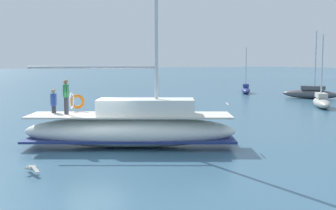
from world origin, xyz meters
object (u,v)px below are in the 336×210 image
object	(u,v)px
moored_sloop_far	(310,93)
moored_ketch_distant	(321,101)
mooring_buoy	(108,121)
moored_sloop_near	(246,89)
seagull	(32,168)
main_sailboat	(132,127)

from	to	relation	value
moored_sloop_far	moored_ketch_distant	xyz separation A→B (m)	(6.27, -5.89, -0.06)
mooring_buoy	moored_sloop_near	bearing A→B (deg)	121.97
moored_sloop_far	seagull	distance (m)	35.27
moored_sloop_far	moored_ketch_distant	distance (m)	8.61
moored_sloop_far	main_sailboat	bearing A→B (deg)	-64.17
main_sailboat	seagull	bearing A→B (deg)	-63.32
main_sailboat	moored_sloop_near	size ratio (longest dim) A/B	2.49
moored_sloop_near	moored_sloop_far	world-z (taller)	moored_sloop_far
moored_sloop_far	moored_sloop_near	bearing A→B (deg)	-174.62
moored_sloop_near	moored_sloop_far	bearing A→B (deg)	5.38
moored_ketch_distant	moored_sloop_far	bearing A→B (deg)	136.79
main_sailboat	mooring_buoy	size ratio (longest dim) A/B	14.08
moored_sloop_far	seagull	size ratio (longest dim) A/B	6.04
main_sailboat	mooring_buoy	xyz separation A→B (m)	(-6.93, 1.71, -0.69)
seagull	moored_sloop_near	bearing A→B (deg)	128.45
moored_ketch_distant	seagull	bearing A→B (deg)	-70.45
moored_sloop_near	moored_ketch_distant	bearing A→B (deg)	-18.19
moored_sloop_near	moored_ketch_distant	xyz separation A→B (m)	(15.33, -5.04, 0.04)
main_sailboat	moored_sloop_near	world-z (taller)	main_sailboat
moored_sloop_far	mooring_buoy	world-z (taller)	moored_sloop_far
main_sailboat	moored_sloop_near	xyz separation A→B (m)	(-21.96, 25.80, -0.44)
moored_sloop_far	moored_ketch_distant	world-z (taller)	moored_sloop_far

